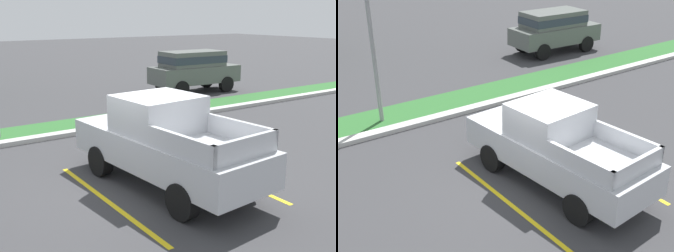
% 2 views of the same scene
% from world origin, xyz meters
% --- Properties ---
extents(ground_plane, '(120.00, 120.00, 0.00)m').
position_xyz_m(ground_plane, '(0.00, 0.00, 0.00)').
color(ground_plane, '#38383A').
extents(parking_line_near, '(0.12, 4.80, 0.01)m').
position_xyz_m(parking_line_near, '(-0.94, -0.40, 0.00)').
color(parking_line_near, yellow).
rests_on(parking_line_near, ground).
extents(parking_line_far, '(0.12, 4.80, 0.01)m').
position_xyz_m(parking_line_far, '(2.16, -0.40, 0.00)').
color(parking_line_far, yellow).
rests_on(parking_line_far, ground).
extents(curb_strip, '(56.00, 0.40, 0.15)m').
position_xyz_m(curb_strip, '(0.00, 5.00, 0.07)').
color(curb_strip, '#B2B2AD').
rests_on(curb_strip, ground).
extents(grass_median, '(56.00, 1.80, 0.06)m').
position_xyz_m(grass_median, '(0.00, 6.10, 0.03)').
color(grass_median, '#2D662D').
rests_on(grass_median, ground).
extents(pickup_truck_main, '(2.29, 5.36, 2.10)m').
position_xyz_m(pickup_truck_main, '(0.61, -0.35, 1.04)').
color(pickup_truck_main, black).
rests_on(pickup_truck_main, ground).
extents(suv_distant, '(4.68, 2.12, 2.10)m').
position_xyz_m(suv_distant, '(8.92, 9.19, 1.24)').
color(suv_distant, black).
rests_on(suv_distant, ground).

